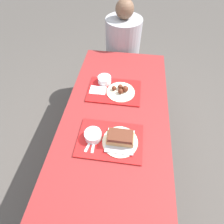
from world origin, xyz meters
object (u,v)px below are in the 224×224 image
at_px(bowl_coleslaw_far, 104,80).
at_px(wings_plate_far, 121,91).
at_px(bowl_coleslaw_near, 93,135).
at_px(tray_far, 114,91).
at_px(tray_near, 110,140).
at_px(person_seated_across, 123,42).
at_px(brisket_sandwich_plate, 120,139).

xyz_separation_m(bowl_coleslaw_far, wings_plate_far, (0.15, -0.10, -0.02)).
bearing_deg(bowl_coleslaw_near, tray_far, 80.02).
height_order(bowl_coleslaw_near, bowl_coleslaw_far, same).
relative_size(tray_near, tray_far, 1.00).
bearing_deg(person_seated_across, wings_plate_far, -85.89).
distance_m(bowl_coleslaw_near, bowl_coleslaw_far, 0.55).
xyz_separation_m(tray_near, person_seated_across, (-0.03, 1.26, -0.02)).
relative_size(tray_near, bowl_coleslaw_near, 3.84).
height_order(brisket_sandwich_plate, wings_plate_far, brisket_sandwich_plate).
bearing_deg(bowl_coleslaw_far, tray_near, -77.17).
bearing_deg(person_seated_across, brisket_sandwich_plate, -85.48).
bearing_deg(brisket_sandwich_plate, wings_plate_far, 95.24).
distance_m(brisket_sandwich_plate, wings_plate_far, 0.46).
xyz_separation_m(tray_far, person_seated_across, (-0.00, 0.79, -0.02)).
bearing_deg(bowl_coleslaw_far, person_seated_across, 82.58).
distance_m(tray_near, bowl_coleslaw_far, 0.56).
height_order(tray_near, brisket_sandwich_plate, brisket_sandwich_plate).
height_order(brisket_sandwich_plate, person_seated_across, person_seated_across).
bearing_deg(tray_near, bowl_coleslaw_far, 102.83).
bearing_deg(wings_plate_far, tray_near, -93.20).
xyz_separation_m(bowl_coleslaw_near, bowl_coleslaw_far, (-0.01, 0.55, 0.00)).
distance_m(bowl_coleslaw_far, person_seated_across, 0.72).
bearing_deg(person_seated_across, bowl_coleslaw_near, -93.60).
bearing_deg(tray_far, bowl_coleslaw_near, -99.98).
bearing_deg(brisket_sandwich_plate, tray_near, 173.98).
height_order(bowl_coleslaw_far, wings_plate_far, wings_plate_far).
bearing_deg(tray_far, brisket_sandwich_plate, -78.26).
bearing_deg(wings_plate_far, bowl_coleslaw_near, -106.92).
bearing_deg(tray_near, wings_plate_far, 86.80).
height_order(tray_far, bowl_coleslaw_near, bowl_coleslaw_near).
xyz_separation_m(bowl_coleslaw_near, person_seated_across, (0.08, 1.26, -0.06)).
relative_size(bowl_coleslaw_near, bowl_coleslaw_far, 1.00).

